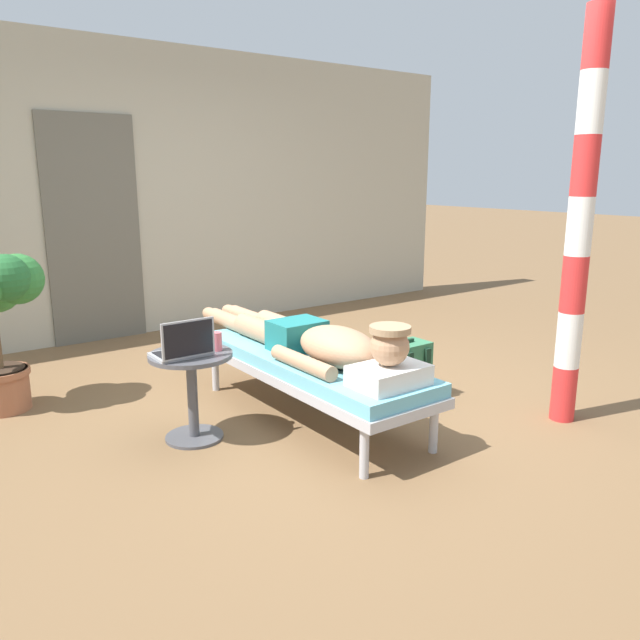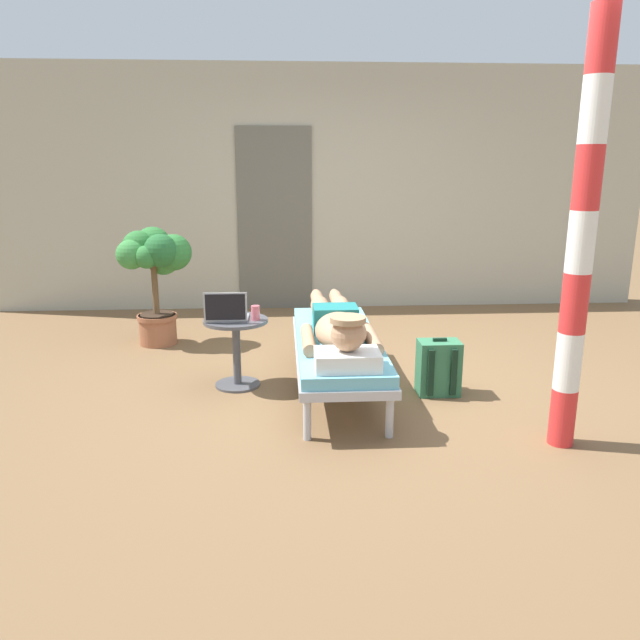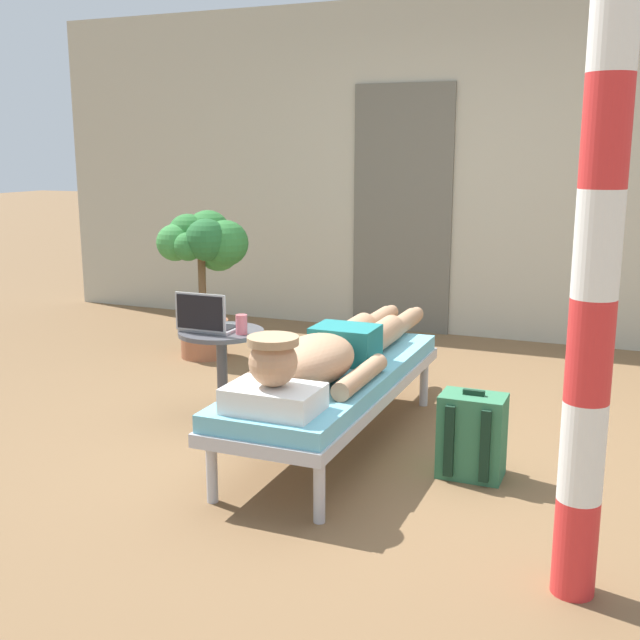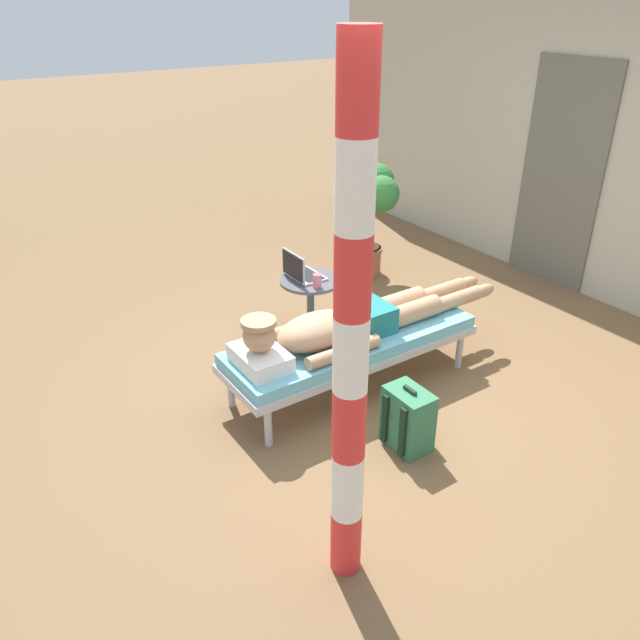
{
  "view_description": "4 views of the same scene",
  "coord_description": "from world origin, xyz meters",
  "px_view_note": "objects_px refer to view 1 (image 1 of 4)",
  "views": [
    {
      "loc": [
        -2.38,
        -3.18,
        1.53
      ],
      "look_at": [
        0.02,
        0.07,
        0.57
      ],
      "focal_mm": 34.96,
      "sensor_mm": 36.0,
      "label": 1
    },
    {
      "loc": [
        -0.59,
        -4.4,
        1.65
      ],
      "look_at": [
        -0.32,
        0.05,
        0.5
      ],
      "focal_mm": 34.3,
      "sensor_mm": 36.0,
      "label": 2
    },
    {
      "loc": [
        1.2,
        -3.73,
        1.52
      ],
      "look_at": [
        -0.23,
        -0.26,
        0.7
      ],
      "focal_mm": 44.1,
      "sensor_mm": 36.0,
      "label": 3
    },
    {
      "loc": [
        2.81,
        -2.43,
        2.54
      ],
      "look_at": [
        -0.3,
        -0.33,
        0.55
      ],
      "focal_mm": 35.18,
      "sensor_mm": 36.0,
      "label": 4
    }
  ],
  "objects_px": {
    "porch_post": "(580,226)",
    "laptop": "(184,347)",
    "lounge_chair": "(311,366)",
    "backpack": "(406,371)",
    "side_table": "(192,381)",
    "drink_glass": "(217,341)",
    "person_reclining": "(315,341)"
  },
  "relations": [
    {
      "from": "porch_post",
      "to": "laptop",
      "type": "bearing_deg",
      "value": 152.83
    },
    {
      "from": "lounge_chair",
      "to": "backpack",
      "type": "distance_m",
      "value": 0.76
    },
    {
      "from": "laptop",
      "to": "backpack",
      "type": "bearing_deg",
      "value": -7.42
    },
    {
      "from": "side_table",
      "to": "drink_glass",
      "type": "bearing_deg",
      "value": -13.75
    },
    {
      "from": "laptop",
      "to": "backpack",
      "type": "xyz_separation_m",
      "value": [
        1.54,
        -0.2,
        -0.39
      ]
    },
    {
      "from": "person_reclining",
      "to": "laptop",
      "type": "bearing_deg",
      "value": 169.84
    },
    {
      "from": "lounge_chair",
      "to": "laptop",
      "type": "height_order",
      "value": "laptop"
    },
    {
      "from": "lounge_chair",
      "to": "person_reclining",
      "type": "bearing_deg",
      "value": -90.0
    },
    {
      "from": "side_table",
      "to": "lounge_chair",
      "type": "bearing_deg",
      "value": -11.04
    },
    {
      "from": "backpack",
      "to": "side_table",
      "type": "bearing_deg",
      "value": 170.34
    },
    {
      "from": "side_table",
      "to": "drink_glass",
      "type": "distance_m",
      "value": 0.27
    },
    {
      "from": "side_table",
      "to": "drink_glass",
      "type": "relative_size",
      "value": 4.8
    },
    {
      "from": "lounge_chair",
      "to": "person_reclining",
      "type": "xyz_separation_m",
      "value": [
        0.0,
        -0.05,
        0.17
      ]
    },
    {
      "from": "person_reclining",
      "to": "side_table",
      "type": "bearing_deg",
      "value": 165.29
    },
    {
      "from": "laptop",
      "to": "drink_glass",
      "type": "xyz_separation_m",
      "value": [
        0.21,
        0.01,
        -0.0
      ]
    },
    {
      "from": "backpack",
      "to": "porch_post",
      "type": "height_order",
      "value": "porch_post"
    },
    {
      "from": "drink_glass",
      "to": "lounge_chair",
      "type": "bearing_deg",
      "value": -10.35
    },
    {
      "from": "person_reclining",
      "to": "backpack",
      "type": "distance_m",
      "value": 0.8
    },
    {
      "from": "backpack",
      "to": "lounge_chair",
      "type": "bearing_deg",
      "value": 171.74
    },
    {
      "from": "laptop",
      "to": "drink_glass",
      "type": "relative_size",
      "value": 2.85
    },
    {
      "from": "side_table",
      "to": "backpack",
      "type": "height_order",
      "value": "side_table"
    },
    {
      "from": "drink_glass",
      "to": "porch_post",
      "type": "distance_m",
      "value": 2.25
    },
    {
      "from": "side_table",
      "to": "backpack",
      "type": "xyz_separation_m",
      "value": [
        1.48,
        -0.25,
        -0.16
      ]
    },
    {
      "from": "drink_glass",
      "to": "backpack",
      "type": "bearing_deg",
      "value": -9.19
    },
    {
      "from": "lounge_chair",
      "to": "porch_post",
      "type": "bearing_deg",
      "value": -37.37
    },
    {
      "from": "lounge_chair",
      "to": "backpack",
      "type": "bearing_deg",
      "value": -8.26
    },
    {
      "from": "drink_glass",
      "to": "backpack",
      "type": "relative_size",
      "value": 0.26
    },
    {
      "from": "side_table",
      "to": "laptop",
      "type": "distance_m",
      "value": 0.24
    },
    {
      "from": "lounge_chair",
      "to": "person_reclining",
      "type": "distance_m",
      "value": 0.18
    },
    {
      "from": "person_reclining",
      "to": "side_table",
      "type": "relative_size",
      "value": 4.15
    },
    {
      "from": "laptop",
      "to": "backpack",
      "type": "distance_m",
      "value": 1.6
    },
    {
      "from": "laptop",
      "to": "person_reclining",
      "type": "bearing_deg",
      "value": -10.16
    }
  ]
}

